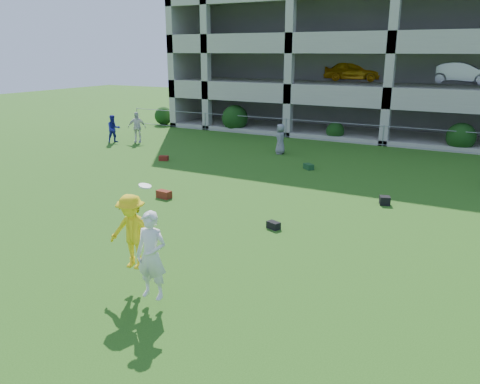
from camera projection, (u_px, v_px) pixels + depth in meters
The scene contains 13 objects.
ground at pixel (205, 287), 10.82m from camera, with size 100.00×100.00×0.00m, color #235114.
bystander_a at pixel (114, 129), 27.67m from camera, with size 0.79×0.62×1.63m, color navy.
bystander_b at pixel (137, 127), 27.74m from camera, with size 1.05×0.44×1.79m, color silver.
bystander_c at pixel (280, 139), 24.62m from camera, with size 0.77×0.50×1.58m, color gray.
bag_red_a at pixel (164, 194), 17.34m from camera, with size 0.55×0.30×0.28m, color #622310.
bag_black_b at pixel (274, 225), 14.35m from camera, with size 0.40×0.25×0.22m, color black.
crate_d at pixel (385, 200), 16.59m from camera, with size 0.35×0.35×0.30m, color black.
bag_red_f at pixel (164, 158), 23.27m from camera, with size 0.45×0.28×0.24m, color #5F2210.
bag_green_g at pixel (309, 167), 21.56m from camera, with size 0.50×0.30×0.25m, color #153A16.
frisbee_contest at pixel (138, 239), 10.16m from camera, with size 1.84×1.08×2.33m.
parking_garage at pixel (417, 39), 32.44m from camera, with size 30.00×14.00×12.00m.
fence at pixel (383, 136), 26.67m from camera, with size 36.06×0.06×1.20m.
shrub_row at pixel (475, 124), 24.92m from camera, with size 34.38×2.52×3.50m.
Camera 1 is at (5.32, -8.18, 5.23)m, focal length 35.00 mm.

